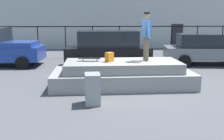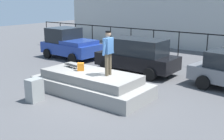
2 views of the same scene
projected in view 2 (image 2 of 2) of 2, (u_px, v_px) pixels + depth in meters
name	position (u px, v px, depth m)	size (l,w,h in m)	color
ground_plane	(99.00, 98.00, 11.39)	(60.00, 60.00, 0.00)	#4C4C4F
concrete_ledge	(91.00, 84.00, 11.83)	(5.14, 2.25, 0.93)	gray
skateboarder	(108.00, 50.00, 10.97)	(0.27, 0.77, 1.77)	brown
skateboard	(71.00, 65.00, 12.46)	(0.83, 0.33, 0.12)	black
backpack	(81.00, 67.00, 11.89)	(0.28, 0.20, 0.34)	orange
car_blue_pickup_near	(69.00, 44.00, 18.67)	(4.09, 2.39, 2.00)	navy
car_black_hatchback_mid	(137.00, 55.00, 14.98)	(4.39, 2.08, 1.86)	black
utility_box	(35.00, 90.00, 10.90)	(0.44, 0.60, 0.91)	gray
fence_row	(179.00, 42.00, 16.83)	(24.06, 0.06, 2.00)	black
warehouse_building	(222.00, 8.00, 22.48)	(27.45, 6.41, 6.27)	#B2B2AD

